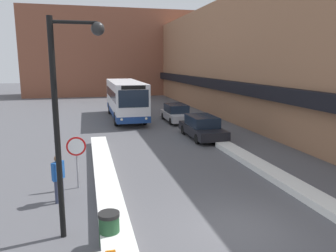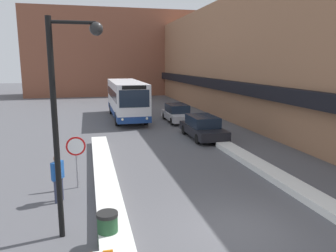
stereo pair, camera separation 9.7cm
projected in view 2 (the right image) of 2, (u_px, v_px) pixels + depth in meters
name	position (u px, v px, depth m)	size (l,w,h in m)	color
ground_plane	(236.00, 230.00, 9.88)	(160.00, 160.00, 0.00)	#515156
building_row_right	(225.00, 60.00, 34.11)	(5.50, 60.00, 10.47)	#996B4C
building_backdrop_far	(113.00, 53.00, 51.64)	(26.00, 8.00, 12.81)	brown
snow_bank_left	(107.00, 188.00, 12.60)	(0.90, 16.63, 0.40)	silver
snow_bank_right	(275.00, 175.00, 14.20)	(0.90, 11.43, 0.29)	silver
city_bus	(126.00, 99.00, 29.19)	(2.60, 10.51, 3.35)	silver
parked_car_front	(203.00, 127.00, 21.80)	(1.94, 4.74, 1.48)	black
parked_car_middle	(177.00, 113.00, 27.90)	(1.87, 4.48, 1.49)	#B7B7BC
stop_sign	(76.00, 151.00, 12.90)	(0.76, 0.08, 2.11)	gray
street_lamp	(65.00, 105.00, 8.85)	(1.46, 0.36, 6.14)	black
pedestrian	(58.00, 174.00, 11.69)	(0.44, 0.51, 1.74)	#333851
trash_bin	(108.00, 229.00, 8.96)	(0.59, 0.59, 0.95)	#234C2D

